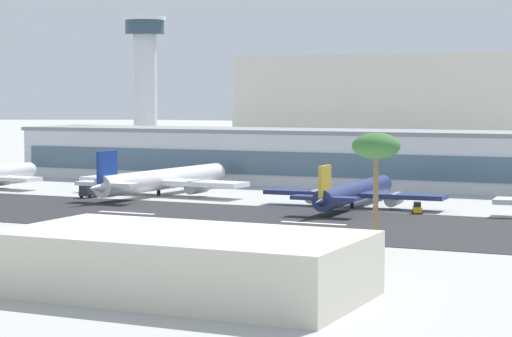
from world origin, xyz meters
TOP-DOWN VIEW (x-y plane):
  - ground_plane at (0.00, 0.00)m, footprint 1400.00×1400.00m
  - runway_strip at (0.00, -2.03)m, footprint 800.00×42.41m
  - runway_centreline_dash_4 at (0.97, -2.03)m, footprint 12.00×1.20m
  - runway_centreline_dash_5 at (38.62, -2.03)m, footprint 12.00×1.20m
  - terminal_building at (13.80, 72.60)m, footprint 171.54×24.22m
  - control_tower at (-62.62, 110.74)m, footprint 13.19×13.19m
  - distant_hotel_block at (3.60, 163.38)m, footprint 106.97×32.87m
  - airliner_navy_tail_gate_1 at (-10.76, 30.26)m, footprint 41.41×51.78m
  - airliner_gold_tail_gate_2 at (36.59, 24.02)m, footprint 36.55×45.21m
  - service_baggage_tug_0 at (50.77, 20.08)m, footprint 2.69×3.54m
  - service_box_truck_1 at (-21.98, 20.56)m, footprint 3.34×6.27m
  - palm_tree_2 at (59.12, -30.83)m, footprint 6.61×6.61m
  - foreground_hangar at (48.73, -66.43)m, footprint 39.40×20.43m

SIDE VIEW (x-z plane):
  - ground_plane at x=0.00m, z-range 0.00..0.00m
  - runway_strip at x=0.00m, z-range 0.00..0.08m
  - runway_centreline_dash_4 at x=0.97m, z-range 0.08..0.09m
  - runway_centreline_dash_5 at x=38.62m, z-range 0.08..0.09m
  - service_baggage_tug_0 at x=50.77m, z-range -0.05..2.15m
  - service_box_truck_1 at x=-21.98m, z-range 0.16..3.41m
  - airliner_gold_tail_gate_2 at x=36.59m, z-range -1.71..7.72m
  - airliner_navy_tail_gate_1 at x=-10.76m, z-range -1.96..8.85m
  - foreground_hangar at x=48.73m, z-range 0.00..6.98m
  - terminal_building at x=13.80m, z-range 0.00..13.74m
  - palm_tree_2 at x=59.12m, z-range 6.24..23.11m
  - distant_hotel_block at x=3.60m, z-range 0.00..35.54m
  - control_tower at x=-62.62m, z-range 3.84..50.84m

